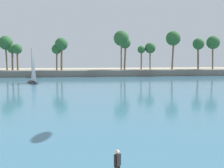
{
  "coord_description": "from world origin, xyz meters",
  "views": [
    {
      "loc": [
        -1.4,
        -8.01,
        6.3
      ],
      "look_at": [
        0.73,
        11.82,
        4.28
      ],
      "focal_mm": 46.68,
      "sensor_mm": 36.0,
      "label": 1
    }
  ],
  "objects": [
    {
      "name": "sea",
      "position": [
        0.0,
        61.65,
        0.03
      ],
      "size": [
        220.0,
        110.43,
        0.06
      ],
      "primitive_type": "cube",
      "color": "#386B84",
      "rests_on": "ground"
    },
    {
      "name": "palm_headland",
      "position": [
        0.9,
        77.04,
        4.1
      ],
      "size": [
        108.15,
        6.45,
        13.35
      ],
      "color": "slate",
      "rests_on": "ground"
    },
    {
      "name": "person_at_waterline",
      "position": [
        0.34,
        5.69,
        0.89
      ],
      "size": [
        0.39,
        0.44,
        1.67
      ],
      "color": "black",
      "rests_on": "ground"
    },
    {
      "name": "sailboat_near_shore",
      "position": [
        -11.85,
        56.82,
        0.8
      ],
      "size": [
        4.11,
        5.81,
        8.21
      ],
      "color": "black",
      "rests_on": "sea"
    }
  ]
}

